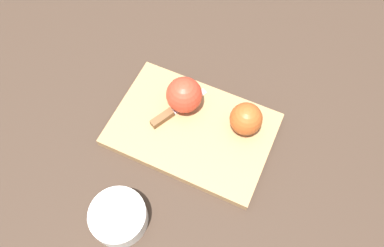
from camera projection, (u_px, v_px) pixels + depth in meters
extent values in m
plane|color=#38281E|center=(192.00, 131.00, 0.93)|extent=(4.00, 4.00, 0.00)
cube|color=#A37A4C|center=(192.00, 129.00, 0.92)|extent=(0.42, 0.32, 0.02)
sphere|color=#AD4C1E|center=(246.00, 119.00, 0.88)|extent=(0.08, 0.08, 0.08)
cylinder|color=#EFE5C6|center=(244.00, 120.00, 0.88)|extent=(0.07, 0.03, 0.07)
sphere|color=red|center=(184.00, 95.00, 0.90)|extent=(0.09, 0.09, 0.09)
cylinder|color=#EFE5C6|center=(187.00, 96.00, 0.90)|extent=(0.03, 0.08, 0.08)
cube|color=silver|center=(189.00, 102.00, 0.94)|extent=(0.05, 0.10, 0.00)
cube|color=brown|center=(162.00, 118.00, 0.91)|extent=(0.04, 0.06, 0.02)
cylinder|color=silver|center=(119.00, 217.00, 0.81)|extent=(0.12, 0.12, 0.05)
torus|color=silver|center=(117.00, 214.00, 0.79)|extent=(0.12, 0.12, 0.01)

